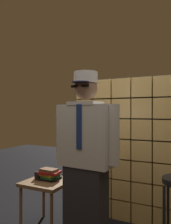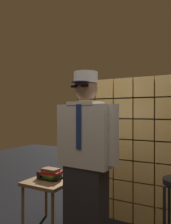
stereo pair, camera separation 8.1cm
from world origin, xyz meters
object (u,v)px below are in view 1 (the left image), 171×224
object	(u,v)px
side_table	(47,187)
coffee_mug	(38,175)
book_stack	(50,174)
standing_person	(86,159)

from	to	relation	value
side_table	coffee_mug	bearing A→B (deg)	-178.97
book_stack	coffee_mug	xyz separation A→B (m)	(-0.15, -0.05, -0.02)
book_stack	standing_person	bearing A→B (deg)	-24.23
side_table	coffee_mug	world-z (taller)	coffee_mug
side_table	book_stack	bearing A→B (deg)	81.63
side_table	coffee_mug	size ratio (longest dim) A/B	4.55
side_table	book_stack	size ratio (longest dim) A/B	2.07
coffee_mug	book_stack	bearing A→B (deg)	17.13
standing_person	coffee_mug	bearing A→B (deg)	167.14
side_table	book_stack	distance (m)	0.15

